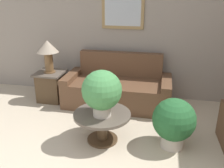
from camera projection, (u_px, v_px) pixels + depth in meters
name	position (u px, v px, depth m)	size (l,w,h in m)	color
wall_back	(129.00, 33.00, 4.95)	(7.32, 0.09, 2.60)	gray
couch_main	(118.00, 89.00, 4.84)	(2.01, 0.90, 0.97)	brown
coffee_table	(102.00, 121.00, 3.64)	(0.83, 0.83, 0.45)	#4C3823
side_table	(51.00, 86.00, 5.02)	(0.55, 0.55, 0.59)	#4C3823
table_lamp	(48.00, 50.00, 4.75)	(0.41, 0.41, 0.63)	brown
potted_plant_on_table	(102.00, 91.00, 3.41)	(0.56, 0.56, 0.66)	beige
potted_plant_floor	(174.00, 122.00, 3.47)	(0.61, 0.61, 0.74)	beige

